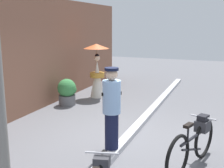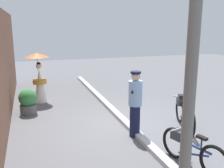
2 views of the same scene
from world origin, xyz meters
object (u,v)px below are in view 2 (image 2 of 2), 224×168
(bicycle_far_side, at_px, (191,149))
(person_with_parasol, at_px, (39,77))
(utility_pole, at_px, (192,53))
(bicycle_near_officer, at_px, (184,112))
(person_officer, at_px, (135,102))
(potted_plant_by_door, at_px, (28,101))

(bicycle_far_side, bearing_deg, person_with_parasol, 24.99)
(utility_pole, bearing_deg, bicycle_far_side, -40.13)
(bicycle_far_side, relative_size, utility_pole, 0.34)
(bicycle_near_officer, bearing_deg, person_with_parasol, 43.57)
(person_officer, xyz_separation_m, utility_pole, (-2.56, 0.25, 1.50))
(person_officer, xyz_separation_m, potted_plant_by_door, (2.66, 2.55, -0.48))
(bicycle_far_side, bearing_deg, utility_pole, 139.87)
(person_with_parasol, xyz_separation_m, utility_pole, (-6.48, -1.87, 1.46))
(utility_pole, bearing_deg, potted_plant_by_door, 23.78)
(bicycle_far_side, distance_m, person_officer, 1.83)
(bicycle_far_side, relative_size, potted_plant_by_door, 1.96)
(bicycle_near_officer, height_order, utility_pole, utility_pole)
(bicycle_far_side, distance_m, utility_pole, 2.32)
(bicycle_near_officer, height_order, person_officer, person_officer)
(bicycle_near_officer, bearing_deg, bicycle_far_side, 150.40)
(bicycle_near_officer, relative_size, person_with_parasol, 0.95)
(person_officer, height_order, person_with_parasol, person_with_parasol)
(person_officer, bearing_deg, bicycle_near_officer, -86.04)
(bicycle_near_officer, xyz_separation_m, bicycle_far_side, (-1.79, 1.02, -0.07))
(utility_pole, bearing_deg, bicycle_near_officer, -33.37)
(bicycle_near_officer, xyz_separation_m, potted_plant_by_door, (2.56, 4.06, -0.02))
(bicycle_near_officer, relative_size, potted_plant_by_door, 2.11)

